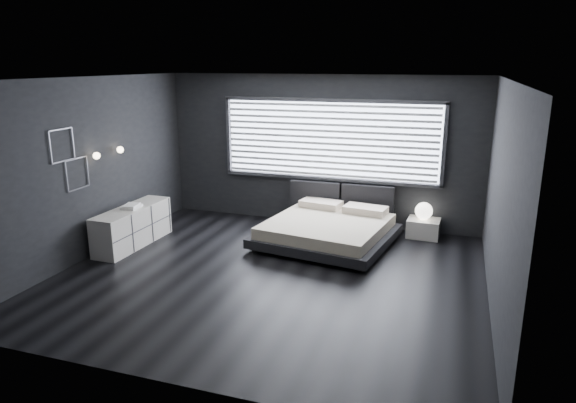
% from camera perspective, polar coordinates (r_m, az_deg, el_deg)
% --- Properties ---
extents(room, '(6.04, 6.00, 2.80)m').
position_cam_1_polar(room, '(7.13, -2.15, 2.17)').
color(room, black).
rests_on(room, ground).
extents(window, '(4.14, 0.09, 1.52)m').
position_cam_1_polar(window, '(9.57, 4.64, 6.78)').
color(window, white).
rests_on(window, ground).
extents(headboard, '(1.96, 0.16, 0.52)m').
position_cam_1_polar(headboard, '(9.67, 5.93, 0.54)').
color(headboard, black).
rests_on(headboard, ground).
extents(sconce_near, '(0.18, 0.11, 0.11)m').
position_cam_1_polar(sconce_near, '(8.56, -20.52, 4.78)').
color(sconce_near, silver).
rests_on(sconce_near, ground).
extents(sconce_far, '(0.18, 0.11, 0.11)m').
position_cam_1_polar(sconce_far, '(9.02, -18.16, 5.49)').
color(sconce_far, silver).
rests_on(sconce_far, ground).
extents(wall_art_upper, '(0.01, 0.48, 0.48)m').
position_cam_1_polar(wall_art_upper, '(8.13, -23.81, 5.74)').
color(wall_art_upper, '#47474C').
rests_on(wall_art_upper, ground).
extents(wall_art_lower, '(0.01, 0.48, 0.48)m').
position_cam_1_polar(wall_art_lower, '(8.39, -22.34, 2.88)').
color(wall_art_lower, '#47474C').
rests_on(wall_art_lower, ground).
extents(bed, '(2.37, 2.29, 0.54)m').
position_cam_1_polar(bed, '(8.78, 4.41, -3.13)').
color(bed, black).
rests_on(bed, ground).
extents(nightstand, '(0.58, 0.49, 0.32)m').
position_cam_1_polar(nightstand, '(9.43, 14.81, -2.86)').
color(nightstand, silver).
rests_on(nightstand, ground).
extents(orb_lamp, '(0.30, 0.30, 0.30)m').
position_cam_1_polar(orb_lamp, '(9.35, 14.85, -1.02)').
color(orb_lamp, white).
rests_on(orb_lamp, nightstand).
extents(dresser, '(0.50, 1.65, 0.66)m').
position_cam_1_polar(dresser, '(9.06, -16.85, -2.66)').
color(dresser, silver).
rests_on(dresser, ground).
extents(book_stack, '(0.28, 0.35, 0.07)m').
position_cam_1_polar(book_stack, '(8.93, -17.01, -0.51)').
color(book_stack, white).
rests_on(book_stack, dresser).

